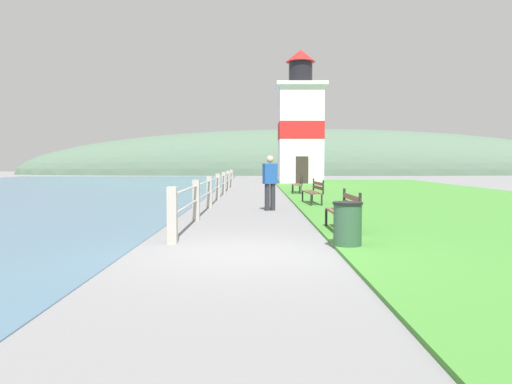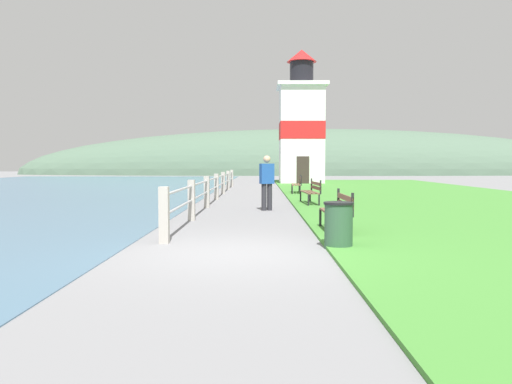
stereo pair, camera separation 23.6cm
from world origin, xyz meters
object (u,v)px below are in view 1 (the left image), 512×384
(park_bench_near, at_px, (343,209))
(person_strolling, at_px, (269,181))
(lighthouse, at_px, (299,127))
(trash_bin, at_px, (346,225))
(park_bench_midway, at_px, (313,190))
(park_bench_far, at_px, (297,183))

(park_bench_near, relative_size, person_strolling, 0.99)
(lighthouse, relative_size, person_strolling, 5.56)
(person_strolling, relative_size, trash_bin, 2.11)
(park_bench_midway, bearing_deg, person_strolling, 47.80)
(person_strolling, xyz_separation_m, trash_bin, (1.19, -7.17, -0.54))
(lighthouse, bearing_deg, trash_bin, -93.34)
(park_bench_far, xyz_separation_m, lighthouse, (1.20, 12.61, 3.66))
(park_bench_near, relative_size, park_bench_far, 0.89)
(park_bench_midway, xyz_separation_m, park_bench_far, (-0.03, 6.43, 0.00))
(park_bench_near, relative_size, trash_bin, 2.08)
(park_bench_midway, relative_size, trash_bin, 2.34)
(park_bench_far, height_order, trash_bin, park_bench_far)
(lighthouse, bearing_deg, park_bench_midway, -93.51)
(park_bench_midway, distance_m, park_bench_far, 6.43)
(park_bench_near, xyz_separation_m, park_bench_midway, (0.19, 7.34, 0.00))
(park_bench_near, bearing_deg, park_bench_midway, -92.06)
(park_bench_near, height_order, park_bench_midway, same)
(park_bench_midway, xyz_separation_m, lighthouse, (1.17, 19.05, 3.66))
(park_bench_far, distance_m, person_strolling, 8.69)
(park_bench_midway, bearing_deg, lighthouse, -97.20)
(park_bench_far, relative_size, lighthouse, 0.20)
(park_bench_far, distance_m, lighthouse, 13.19)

